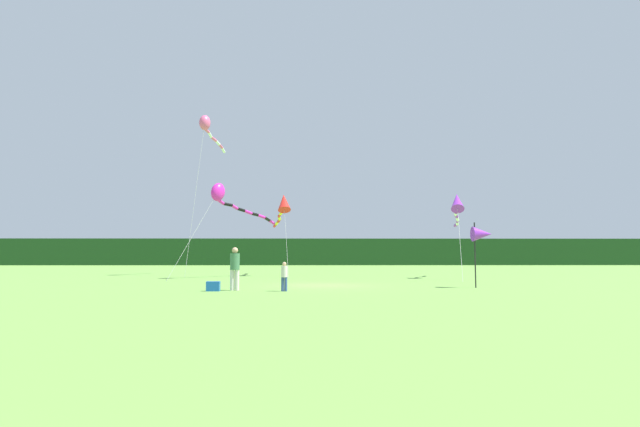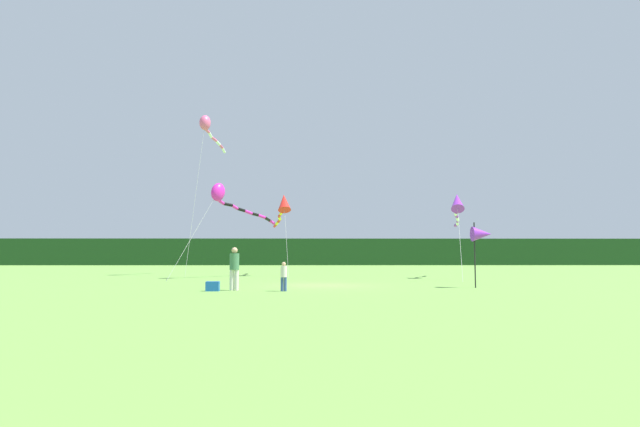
{
  "view_description": "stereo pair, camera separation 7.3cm",
  "coord_description": "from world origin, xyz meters",
  "px_view_note": "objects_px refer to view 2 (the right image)",
  "views": [
    {
      "loc": [
        -0.43,
        -25.35,
        1.57
      ],
      "look_at": [
        0.0,
        6.0,
        4.05
      ],
      "focal_mm": 28.56,
      "sensor_mm": 36.0,
      "label": 1
    },
    {
      "loc": [
        -0.36,
        -25.35,
        1.57
      ],
      "look_at": [
        0.0,
        6.0,
        4.05
      ],
      "focal_mm": 28.56,
      "sensor_mm": 36.0,
      "label": 2
    }
  ],
  "objects_px": {
    "banner_flag_pole": "(482,235)",
    "kite_purple": "(457,204)",
    "person_child": "(284,275)",
    "kite_red": "(283,205)",
    "kite_rainbow": "(207,126)",
    "kite_magenta": "(225,197)",
    "cooler_box": "(213,286)",
    "person_adult": "(234,266)"
  },
  "relations": [
    {
      "from": "banner_flag_pole",
      "to": "kite_purple",
      "type": "relative_size",
      "value": 0.4
    },
    {
      "from": "person_child",
      "to": "kite_red",
      "type": "xyz_separation_m",
      "value": [
        -0.93,
        14.84,
        4.39
      ]
    },
    {
      "from": "person_child",
      "to": "kite_purple",
      "type": "bearing_deg",
      "value": 46.5
    },
    {
      "from": "banner_flag_pole",
      "to": "kite_purple",
      "type": "height_order",
      "value": "kite_purple"
    },
    {
      "from": "kite_rainbow",
      "to": "kite_magenta",
      "type": "bearing_deg",
      "value": -62.46
    },
    {
      "from": "cooler_box",
      "to": "banner_flag_pole",
      "type": "bearing_deg",
      "value": 9.25
    },
    {
      "from": "cooler_box",
      "to": "kite_rainbow",
      "type": "xyz_separation_m",
      "value": [
        -3.64,
        15.25,
        10.7
      ]
    },
    {
      "from": "person_child",
      "to": "banner_flag_pole",
      "type": "relative_size",
      "value": 0.4
    },
    {
      "from": "person_child",
      "to": "kite_red",
      "type": "bearing_deg",
      "value": 93.58
    },
    {
      "from": "cooler_box",
      "to": "kite_magenta",
      "type": "relative_size",
      "value": 0.07
    },
    {
      "from": "kite_rainbow",
      "to": "kite_purple",
      "type": "xyz_separation_m",
      "value": [
        17.12,
        -4.32,
        -6.15
      ]
    },
    {
      "from": "kite_red",
      "to": "banner_flag_pole",
      "type": "bearing_deg",
      "value": -51.93
    },
    {
      "from": "banner_flag_pole",
      "to": "kite_rainbow",
      "type": "relative_size",
      "value": 0.26
    },
    {
      "from": "person_adult",
      "to": "kite_rainbow",
      "type": "height_order",
      "value": "kite_rainbow"
    },
    {
      "from": "kite_rainbow",
      "to": "kite_red",
      "type": "xyz_separation_m",
      "value": [
        5.69,
        -0.54,
        -5.84
      ]
    },
    {
      "from": "person_adult",
      "to": "banner_flag_pole",
      "type": "xyz_separation_m",
      "value": [
        11.21,
        1.57,
        1.43
      ]
    },
    {
      "from": "person_child",
      "to": "kite_rainbow",
      "type": "xyz_separation_m",
      "value": [
        -6.62,
        15.38,
        10.22
      ]
    },
    {
      "from": "person_adult",
      "to": "kite_purple",
      "type": "xyz_separation_m",
      "value": [
        12.65,
        10.54,
        3.73
      ]
    },
    {
      "from": "person_child",
      "to": "kite_purple",
      "type": "height_order",
      "value": "kite_purple"
    },
    {
      "from": "person_adult",
      "to": "kite_rainbow",
      "type": "relative_size",
      "value": 0.16
    },
    {
      "from": "person_adult",
      "to": "banner_flag_pole",
      "type": "relative_size",
      "value": 0.61
    },
    {
      "from": "banner_flag_pole",
      "to": "kite_purple",
      "type": "xyz_separation_m",
      "value": [
        1.44,
        8.97,
        2.31
      ]
    },
    {
      "from": "banner_flag_pole",
      "to": "kite_red",
      "type": "xyz_separation_m",
      "value": [
        -9.98,
        12.75,
        2.62
      ]
    },
    {
      "from": "cooler_box",
      "to": "kite_purple",
      "type": "distance_m",
      "value": 17.94
    },
    {
      "from": "cooler_box",
      "to": "kite_red",
      "type": "bearing_deg",
      "value": 82.03
    },
    {
      "from": "kite_magenta",
      "to": "kite_red",
      "type": "distance_m",
      "value": 5.03
    },
    {
      "from": "kite_red",
      "to": "kite_magenta",
      "type": "bearing_deg",
      "value": -134.98
    },
    {
      "from": "cooler_box",
      "to": "banner_flag_pole",
      "type": "height_order",
      "value": "banner_flag_pole"
    },
    {
      "from": "cooler_box",
      "to": "banner_flag_pole",
      "type": "distance_m",
      "value": 12.41
    },
    {
      "from": "cooler_box",
      "to": "kite_magenta",
      "type": "xyz_separation_m",
      "value": [
        -1.5,
        11.15,
        5.02
      ]
    },
    {
      "from": "banner_flag_pole",
      "to": "kite_magenta",
      "type": "relative_size",
      "value": 0.39
    },
    {
      "from": "person_adult",
      "to": "person_child",
      "type": "distance_m",
      "value": 2.24
    },
    {
      "from": "person_adult",
      "to": "banner_flag_pole",
      "type": "height_order",
      "value": "banner_flag_pole"
    },
    {
      "from": "kite_rainbow",
      "to": "kite_purple",
      "type": "height_order",
      "value": "kite_rainbow"
    },
    {
      "from": "banner_flag_pole",
      "to": "kite_red",
      "type": "relative_size",
      "value": 0.45
    },
    {
      "from": "cooler_box",
      "to": "kite_red",
      "type": "height_order",
      "value": "kite_red"
    },
    {
      "from": "cooler_box",
      "to": "kite_purple",
      "type": "height_order",
      "value": "kite_purple"
    },
    {
      "from": "person_child",
      "to": "kite_red",
      "type": "distance_m",
      "value": 15.5
    },
    {
      "from": "person_adult",
      "to": "kite_rainbow",
      "type": "distance_m",
      "value": 18.39
    },
    {
      "from": "kite_magenta",
      "to": "kite_purple",
      "type": "distance_m",
      "value": 14.99
    },
    {
      "from": "person_child",
      "to": "kite_rainbow",
      "type": "height_order",
      "value": "kite_rainbow"
    },
    {
      "from": "person_child",
      "to": "kite_rainbow",
      "type": "relative_size",
      "value": 0.1
    }
  ]
}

